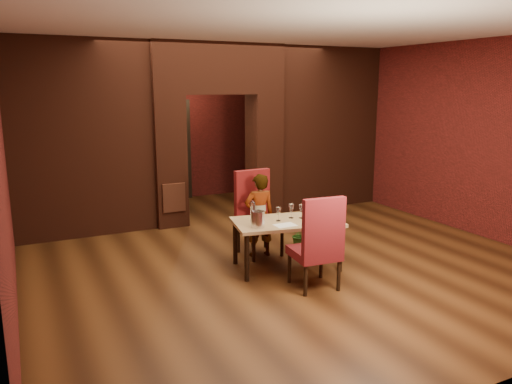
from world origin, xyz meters
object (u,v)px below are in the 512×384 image
dining_table (287,244)px  water_bottle (253,211)px  person_seated (259,215)px  wine_bucket (258,219)px  chair_far (260,214)px  chair_near (314,241)px  potted_plant (299,234)px  wine_glass_a (278,214)px  wine_glass_c (302,211)px  wine_glass_b (291,211)px

dining_table → water_bottle: (-0.44, 0.16, 0.48)m
person_seated → wine_bucket: bearing=68.9°
chair_far → chair_near: 1.38m
potted_plant → wine_glass_a: bearing=-136.9°
wine_glass_c → water_bottle: 0.69m
wine_glass_b → wine_glass_c: wine_glass_b is taller
chair_near → wine_glass_a: 0.78m
person_seated → water_bottle: bearing=61.2°
wine_glass_c → wine_glass_b: bearing=149.9°
person_seated → wine_glass_b: size_ratio=6.19×
person_seated → wine_glass_b: bearing=120.6°
wine_glass_c → wine_bucket: size_ratio=0.89×
person_seated → wine_bucket: size_ratio=5.71×
wine_glass_b → wine_glass_c: size_ratio=1.04×
wine_glass_b → water_bottle: water_bottle is taller
chair_near → water_bottle: bearing=-59.9°
chair_far → wine_glass_c: (0.32, -0.64, 0.15)m
wine_glass_c → wine_glass_a: bearing=177.3°
wine_bucket → chair_far: bearing=61.7°
wine_glass_c → wine_bucket: bearing=-169.2°
wine_glass_c → water_bottle: water_bottle is taller
potted_plant → person_seated: bearing=-170.4°
potted_plant → wine_bucket: bearing=-143.0°
chair_near → person_seated: size_ratio=0.96×
wine_glass_b → wine_glass_a: bearing=-166.8°
dining_table → wine_glass_c: (0.24, 0.02, 0.43)m
person_seated → wine_glass_a: bearing=96.9°
chair_far → person_seated: bearing=-130.1°
wine_bucket → water_bottle: water_bottle is taller
wine_glass_a → wine_glass_b: wine_glass_b is taller
dining_table → chair_near: 0.77m
wine_glass_c → potted_plant: 1.01m
chair_far → dining_table: bearing=-86.4°
chair_far → wine_glass_a: bearing=-96.3°
dining_table → chair_far: 0.72m
water_bottle → potted_plant: size_ratio=0.75×
chair_far → potted_plant: size_ratio=3.26×
dining_table → water_bottle: water_bottle is taller
wine_glass_a → potted_plant: size_ratio=0.49×
chair_near → potted_plant: size_ratio=3.11×
chair_far → wine_bucket: (-0.42, -0.78, 0.16)m
person_seated → water_bottle: (-0.32, -0.45, 0.20)m
wine_glass_a → potted_plant: 1.18m
wine_glass_b → wine_bucket: (-0.62, -0.21, 0.01)m
wine_bucket → person_seated: bearing=62.2°
chair_near → person_seated: (-0.09, 1.34, 0.02)m
wine_bucket → water_bottle: (0.06, 0.28, 0.04)m
dining_table → chair_far: (-0.08, 0.66, 0.28)m
wine_glass_b → potted_plant: size_ratio=0.52×
chair_far → wine_glass_b: (0.20, -0.57, 0.15)m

